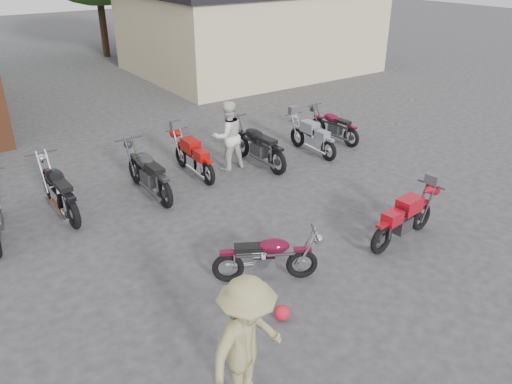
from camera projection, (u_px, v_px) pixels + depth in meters
ground at (330, 287)px, 8.53m from camera, size 90.00×90.00×0.00m
stucco_building at (249, 31)px, 23.19m from camera, size 10.00×8.00×3.50m
vintage_motorcycle at (267, 255)px, 8.50m from camera, size 1.83×1.38×1.02m
sportbike at (405, 216)px, 9.66m from camera, size 1.92×0.82×1.08m
helmet at (282, 313)px, 7.74m from camera, size 0.33×0.33×0.24m
person_light at (228, 136)px, 12.74m from camera, size 0.90×0.71×1.81m
person_tan at (247, 347)px, 5.92m from camera, size 1.39×1.05×1.91m
row_bike_2 at (58, 187)px, 10.65m from camera, size 0.78×2.17×1.25m
row_bike_3 at (148, 170)px, 11.48m from camera, size 0.74×2.16×1.25m
row_bike_4 at (193, 155)px, 12.51m from camera, size 0.64×1.91×1.11m
row_bike_5 at (257, 143)px, 13.09m from camera, size 0.81×2.18×1.24m
row_bike_6 at (312, 135)px, 13.90m from camera, size 0.61×1.84×1.06m
row_bike_7 at (334, 124)px, 14.80m from camera, size 0.75×1.86×1.05m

